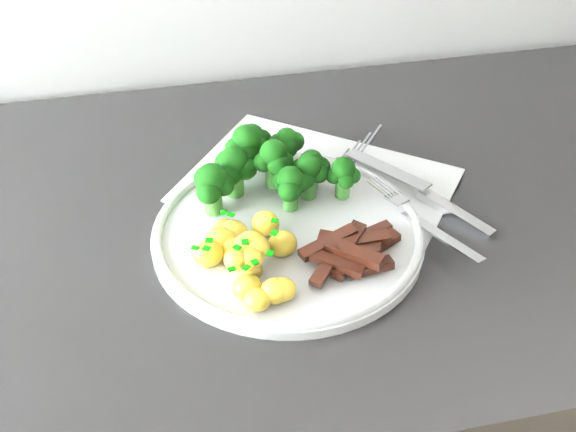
% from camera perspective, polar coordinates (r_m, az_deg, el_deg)
% --- Properties ---
extents(recipe_paper, '(0.36, 0.34, 0.00)m').
position_cam_1_polar(recipe_paper, '(0.84, 2.35, 2.49)').
color(recipe_paper, white).
rests_on(recipe_paper, counter).
extents(plate, '(0.29, 0.29, 0.02)m').
position_cam_1_polar(plate, '(0.76, 0.00, -1.29)').
color(plate, silver).
rests_on(plate, counter).
extents(broccoli, '(0.18, 0.14, 0.07)m').
position_cam_1_polar(broccoli, '(0.79, -1.55, 4.24)').
color(broccoli, '#326D24').
rests_on(broccoli, plate).
extents(potatoes, '(0.11, 0.13, 0.04)m').
position_cam_1_polar(potatoes, '(0.71, -3.28, -2.94)').
color(potatoes, '#EAC64E').
rests_on(potatoes, plate).
extents(beef_strips, '(0.11, 0.08, 0.03)m').
position_cam_1_polar(beef_strips, '(0.72, 5.21, -2.50)').
color(beef_strips, black).
rests_on(beef_strips, plate).
extents(fork, '(0.08, 0.16, 0.02)m').
position_cam_1_polar(fork, '(0.77, 10.83, -0.54)').
color(fork, silver).
rests_on(fork, plate).
extents(knife, '(0.12, 0.18, 0.02)m').
position_cam_1_polar(knife, '(0.82, 11.56, 1.22)').
color(knife, silver).
rests_on(knife, plate).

